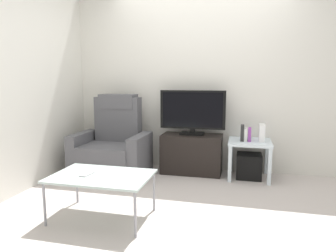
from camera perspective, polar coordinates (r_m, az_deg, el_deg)
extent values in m
plane|color=#BCB2AD|center=(3.49, 3.53, -12.86)|extent=(6.40, 6.40, 0.00)
cube|color=silver|center=(4.36, 6.36, 8.86)|extent=(6.40, 0.06, 2.60)
cube|color=silver|center=(4.03, -23.94, 8.22)|extent=(0.06, 4.48, 2.60)
cube|color=black|center=(4.23, 4.48, -5.21)|extent=(0.82, 0.41, 0.53)
cube|color=black|center=(4.02, 4.05, -4.37)|extent=(0.75, 0.02, 0.02)
cube|color=black|center=(4.06, 4.17, -3.74)|extent=(0.34, 0.11, 0.04)
cube|color=black|center=(4.20, 4.57, -1.39)|extent=(0.32, 0.20, 0.03)
cube|color=black|center=(4.19, 4.58, -0.85)|extent=(0.06, 0.04, 0.05)
cube|color=black|center=(4.15, 4.62, 3.06)|extent=(0.89, 0.05, 0.52)
cube|color=black|center=(4.13, 4.57, 3.03)|extent=(0.82, 0.01, 0.47)
cube|color=#515156|center=(4.23, -10.59, -6.14)|extent=(0.70, 0.72, 0.42)
cube|color=#515156|center=(4.38, -9.33, 1.32)|extent=(0.64, 0.20, 0.62)
cube|color=#515156|center=(4.37, -9.30, 4.60)|extent=(0.50, 0.26, 0.20)
cube|color=#515156|center=(4.40, -15.63, -4.80)|extent=(0.14, 0.68, 0.56)
cube|color=#515156|center=(4.06, -5.19, -5.62)|extent=(0.14, 0.68, 0.56)
cube|color=silver|center=(4.09, 15.11, -2.93)|extent=(0.54, 0.54, 0.04)
cube|color=silver|center=(3.92, 11.54, -7.05)|extent=(0.04, 0.04, 0.46)
cube|color=silver|center=(3.93, 18.54, -7.27)|extent=(0.04, 0.04, 0.46)
cube|color=silver|center=(4.38, 11.79, -5.40)|extent=(0.04, 0.04, 0.46)
cube|color=silver|center=(4.39, 18.04, -5.61)|extent=(0.04, 0.04, 0.46)
cube|color=black|center=(4.17, 14.94, -7.23)|extent=(0.32, 0.32, 0.32)
cube|color=#262626|center=(4.05, 13.77, -1.26)|extent=(0.04, 0.14, 0.21)
cube|color=white|center=(4.05, 14.37, -1.57)|extent=(0.04, 0.13, 0.16)
cube|color=purple|center=(4.05, 15.05, -1.53)|extent=(0.04, 0.12, 0.17)
cube|color=white|center=(4.09, 17.21, -1.21)|extent=(0.07, 0.20, 0.22)
cube|color=#B2C6C1|center=(2.88, -12.36, -9.16)|extent=(0.90, 0.60, 0.02)
cylinder|color=gray|center=(2.95, -22.19, -13.51)|extent=(0.02, 0.02, 0.39)
cylinder|color=gray|center=(2.57, -6.18, -16.20)|extent=(0.02, 0.02, 0.39)
cylinder|color=gray|center=(3.37, -16.73, -10.44)|extent=(0.02, 0.02, 0.39)
cylinder|color=gray|center=(3.04, -2.64, -12.13)|extent=(0.02, 0.02, 0.39)
cube|color=#B7B7BC|center=(2.92, -14.99, -8.72)|extent=(0.09, 0.16, 0.01)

